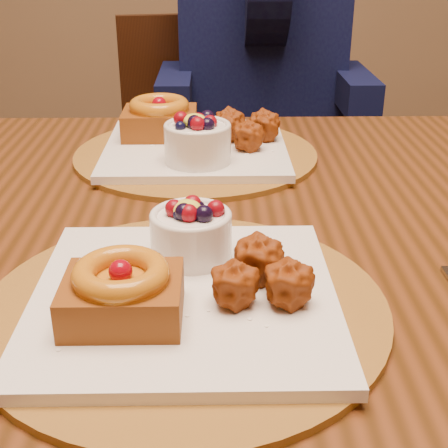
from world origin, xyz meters
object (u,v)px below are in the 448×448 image
Objects in this scene: place_setting_near at (182,287)px; diner at (262,28)px; dining_table at (193,267)px; chair_far at (210,176)px; place_setting_far at (193,141)px.

place_setting_near is 0.47× the size of diner.
dining_table is 1.80× the size of chair_far.
diner is (0.13, 0.04, 0.37)m from chair_far.
place_setting_near reaches higher than dining_table.
place_setting_near is at bearing -89.84° from place_setting_far.
place_setting_far is 0.43× the size of chair_far.
place_setting_far is at bearing -126.73° from diner.
chair_far reaches higher than place_setting_near.
dining_table is 0.89m from diner.
diner reaches higher than dining_table.
dining_table is 1.98× the size of diner.
chair_far is at bearing 171.63° from diner.
place_setting_far is 0.47× the size of diner.
place_setting_far reaches higher than dining_table.
diner is at bearing 5.27° from chair_far.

